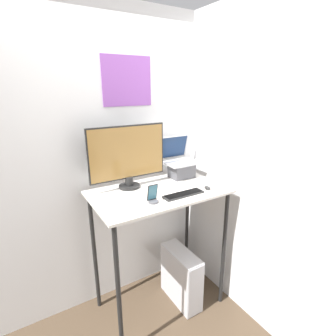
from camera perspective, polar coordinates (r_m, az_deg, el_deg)
The scene contains 11 objects.
ground_plane at distance 2.60m, azimuth 2.61°, elevation -31.54°, with size 12.00×12.00×0.00m, color #473828.
wall_back at distance 2.44m, azimuth -6.83°, elevation 1.66°, with size 6.00×0.06×2.60m.
wall_side_right at distance 2.23m, azimuth 16.51°, elevation -0.47°, with size 0.05×6.00×2.60m.
desk at distance 2.21m, azimuth -1.89°, elevation -8.91°, with size 1.09×0.65×1.14m.
laptop at distance 2.44m, azimuth 2.76°, elevation 0.45°, with size 0.30×0.29×0.37m.
monitor at distance 2.15m, azimuth -8.70°, elevation 2.40°, with size 0.66×0.18×0.52m.
keyboard at distance 2.06m, azimuth 3.37°, elevation -5.72°, with size 0.34×0.10×0.02m.
mouse at distance 2.19m, azimuth 8.57°, elevation -4.28°, with size 0.04×0.06×0.03m.
cell_phone at distance 1.92m, azimuth -3.31°, elevation -6.29°, with size 0.08×0.08×0.14m.
computer_tower at distance 2.65m, azimuth 2.89°, elevation -22.53°, with size 0.17×0.46×0.52m.
mug at distance 2.32m, azimuth 9.36°, elevation -2.38°, with size 0.08×0.08×0.08m.
Camera 1 is at (-0.99, -1.39, 1.96)m, focal length 28.00 mm.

